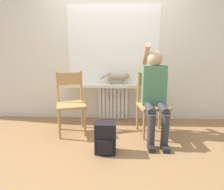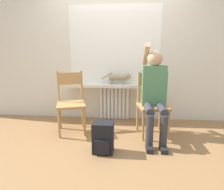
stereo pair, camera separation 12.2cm
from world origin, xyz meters
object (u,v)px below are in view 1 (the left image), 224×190
person (155,90)px  cat (119,77)px  backpack (105,138)px  chair_left (71,102)px  chair_right (152,103)px

person → cat: bearing=127.4°
cat → backpack: size_ratio=1.37×
cat → chair_left: bearing=-142.8°
chair_left → cat: (0.76, 0.57, 0.32)m
chair_left → person: size_ratio=0.69×
chair_right → cat: chair_right is taller
chair_left → backpack: size_ratio=2.44×
chair_right → backpack: bearing=-146.5°
backpack → cat: bearing=82.5°
chair_left → cat: size_ratio=1.79×
person → backpack: 1.01m
person → backpack: bearing=-143.1°
person → chair_left: bearing=174.7°
person → backpack: (-0.69, -0.52, -0.53)m
chair_right → backpack: (-0.68, -0.64, -0.30)m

